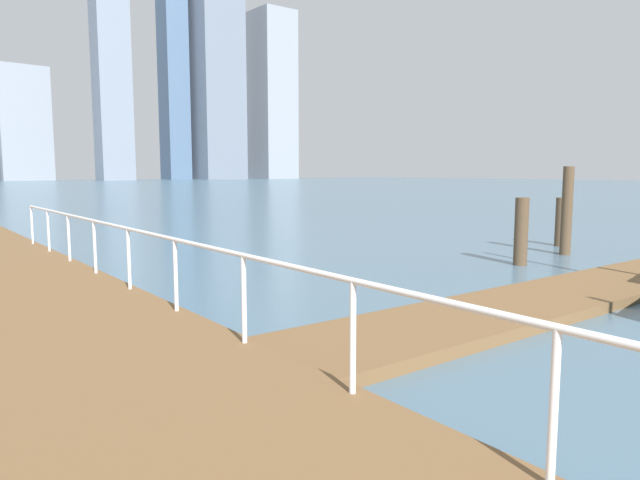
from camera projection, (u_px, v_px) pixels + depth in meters
ground_plane at (168, 256)px, 16.62m from camera, size 300.00×300.00×0.00m
floating_dock at (576, 293)px, 11.14m from camera, size 15.18×2.00×0.18m
boardwalk_railing at (291, 285)px, 5.99m from camera, size 0.06×25.72×1.08m
dock_piling_0 at (567, 211)px, 16.69m from camera, size 0.31×0.31×2.56m
dock_piling_1 at (561, 222)px, 18.69m from camera, size 0.35×0.35×1.57m
dock_piling_2 at (521, 232)px, 14.87m from camera, size 0.35×0.35×1.75m
skyline_tower_3 at (22, 124)px, 143.87m from camera, size 12.84×9.91×28.10m
skyline_tower_4 at (112, 82)px, 143.84m from camera, size 8.36×6.58×48.83m
skyline_tower_5 at (173, 61)px, 161.30m from camera, size 6.74×9.32×65.74m
skyline_tower_6 at (215, 43)px, 163.31m from camera, size 13.13×12.51×76.56m
skyline_tower_7 at (272, 96)px, 176.32m from camera, size 11.35×12.48×50.11m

